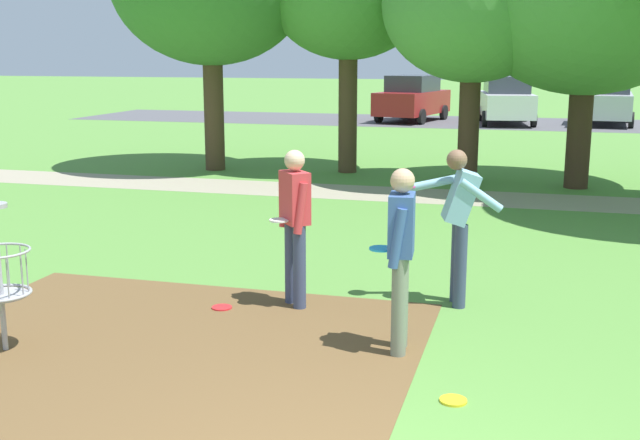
{
  "coord_description": "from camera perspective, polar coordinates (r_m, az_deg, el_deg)",
  "views": [
    {
      "loc": [
        0.94,
        -3.95,
        2.71
      ],
      "look_at": [
        -1.19,
        3.81,
        1.0
      ],
      "focal_mm": 44.23,
      "sensor_mm": 36.0,
      "label": 1
    }
  ],
  "objects": [
    {
      "name": "frisbee_near_basket",
      "position": [
        6.49,
        9.62,
        -12.75
      ],
      "size": [
        0.22,
        0.22,
        0.02
      ],
      "primitive_type": "cylinder",
      "color": "gold",
      "rests_on": "ground"
    },
    {
      "name": "player_waiting_left",
      "position": [
        8.44,
        -1.84,
        0.08
      ],
      "size": [
        0.45,
        0.46,
        1.71
      ],
      "color": "#384260",
      "rests_on": "ground"
    },
    {
      "name": "dirt_tee_pad",
      "position": [
        7.58,
        -11.93,
        -9.17
      ],
      "size": [
        4.86,
        4.12,
        0.01
      ],
      "primitive_type": "cube",
      "color": "brown",
      "rests_on": "ground"
    },
    {
      "name": "player_throwing",
      "position": [
        8.6,
        10.01,
        0.25
      ],
      "size": [
        1.17,
        0.44,
        1.71
      ],
      "color": "#384260",
      "rests_on": "ground"
    },
    {
      "name": "tree_near_left",
      "position": [
        16.56,
        11.04,
        15.02
      ],
      "size": [
        3.66,
        3.66,
        5.23
      ],
      "color": "#422D1E",
      "rests_on": "ground"
    },
    {
      "name": "player_foreground_watching",
      "position": [
        7.16,
        5.86,
        -2.15
      ],
      "size": [
        0.42,
        0.48,
        1.71
      ],
      "color": "slate",
      "rests_on": "ground"
    },
    {
      "name": "frisbee_by_tee",
      "position": [
        8.64,
        -7.12,
        -6.31
      ],
      "size": [
        0.22,
        0.22,
        0.02
      ],
      "primitive_type": "cylinder",
      "color": "red",
      "rests_on": "ground"
    },
    {
      "name": "gravel_path",
      "position": [
        15.31,
        11.61,
        1.55
      ],
      "size": [
        40.0,
        1.66,
        0.0
      ],
      "primitive_type": "cube",
      "color": "gray",
      "rests_on": "ground"
    },
    {
      "name": "parked_car_center_left",
      "position": [
        31.75,
        13.32,
        8.44
      ],
      "size": [
        2.43,
        4.42,
        1.84
      ],
      "color": "silver",
      "rests_on": "ground"
    },
    {
      "name": "parking_lot_strip",
      "position": [
        32.21,
        13.74,
        6.83
      ],
      "size": [
        36.0,
        6.0,
        0.01
      ],
      "primitive_type": "cube",
      "color": "#4C4C51",
      "rests_on": "ground"
    },
    {
      "name": "parked_car_center_right",
      "position": [
        32.55,
        20.04,
        8.12
      ],
      "size": [
        2.22,
        4.33,
        1.84
      ],
      "color": "#B2B7BC",
      "rests_on": "ground"
    },
    {
      "name": "parked_car_leftmost",
      "position": [
        32.42,
        6.7,
        8.74
      ],
      "size": [
        2.67,
        4.49,
        1.84
      ],
      "color": "maroon",
      "rests_on": "ground"
    }
  ]
}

